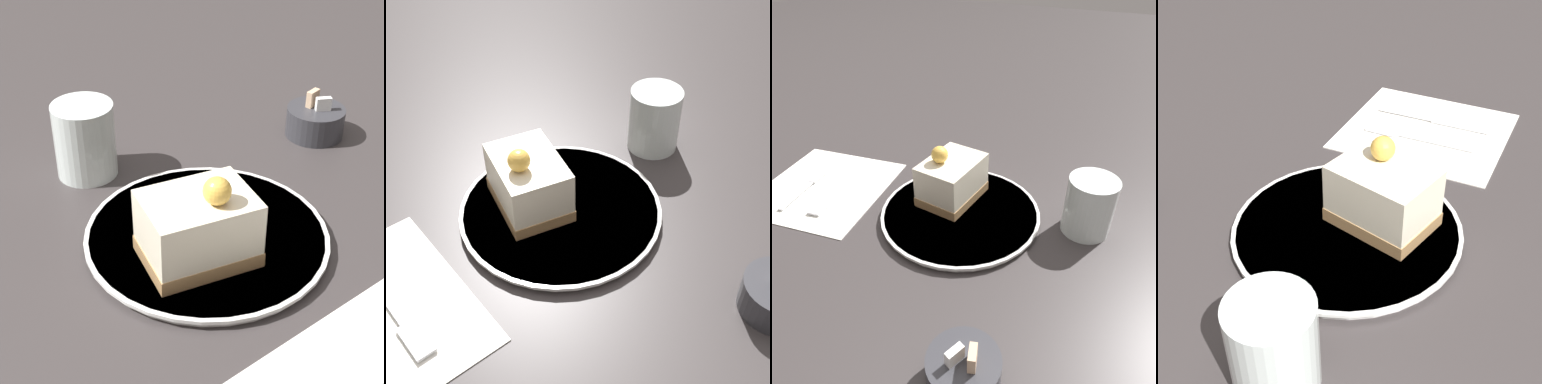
# 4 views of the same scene
# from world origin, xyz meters

# --- Properties ---
(ground_plane) EXTENTS (4.00, 4.00, 0.00)m
(ground_plane) POSITION_xyz_m (0.00, 0.00, 0.00)
(ground_plane) COLOR #383333
(plate) EXTENTS (0.26, 0.26, 0.01)m
(plate) POSITION_xyz_m (-0.01, 0.03, 0.01)
(plate) COLOR silver
(plate) RESTS_ON ground_plane
(cake_slice) EXTENTS (0.09, 0.12, 0.10)m
(cake_slice) POSITION_xyz_m (0.02, -0.00, 0.05)
(cake_slice) COLOR #9E7547
(cake_slice) RESTS_ON plate
(napkin) EXTENTS (0.24, 0.26, 0.00)m
(napkin) POSITION_xyz_m (0.25, 0.06, 0.00)
(napkin) COLOR white
(napkin) RESTS_ON ground_plane
(fork) EXTENTS (0.04, 0.16, 0.00)m
(fork) POSITION_xyz_m (0.22, 0.07, 0.01)
(fork) COLOR silver
(fork) RESTS_ON napkin
(knife) EXTENTS (0.04, 0.17, 0.00)m
(knife) POSITION_xyz_m (0.29, 0.05, 0.01)
(knife) COLOR silver
(knife) RESTS_ON napkin
(drinking_glass) EXTENTS (0.07, 0.07, 0.09)m
(drinking_glass) POSITION_xyz_m (-0.20, -0.03, 0.05)
(drinking_glass) COLOR silver
(drinking_glass) RESTS_ON ground_plane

